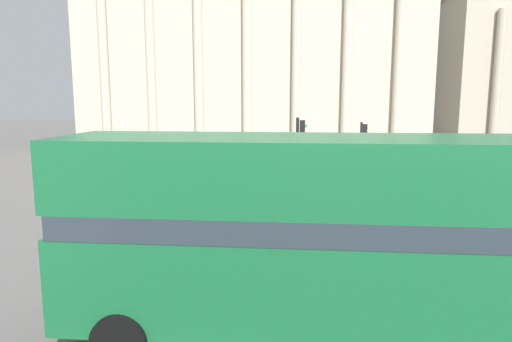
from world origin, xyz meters
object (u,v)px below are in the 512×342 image
(double_decker_bus, at_px, (350,232))
(traffic_light_near, at_px, (212,185))
(traffic_light_mid, at_px, (299,156))
(pedestrian_blue, at_px, (189,168))
(plaza_building_left, at_px, (254,25))
(pedestrian_grey, at_px, (293,165))
(traffic_light_far, at_px, (362,147))

(double_decker_bus, xyz_separation_m, traffic_light_near, (-3.28, 3.10, 0.27))
(double_decker_bus, bearing_deg, traffic_light_mid, 99.38)
(traffic_light_near, bearing_deg, pedestrian_blue, 106.34)
(plaza_building_left, distance_m, pedestrian_blue, 27.91)
(plaza_building_left, distance_m, pedestrian_grey, 27.10)
(plaza_building_left, bearing_deg, pedestrian_blue, -92.89)
(traffic_light_near, bearing_deg, traffic_light_mid, 67.92)
(double_decker_bus, relative_size, traffic_light_mid, 2.68)
(double_decker_bus, xyz_separation_m, pedestrian_grey, (-1.33, 17.88, -1.32))
(traffic_light_far, distance_m, pedestrian_grey, 4.94)
(traffic_light_mid, distance_m, pedestrian_grey, 9.29)
(traffic_light_mid, height_order, pedestrian_blue, traffic_light_mid)
(traffic_light_near, height_order, pedestrian_grey, traffic_light_near)
(plaza_building_left, distance_m, traffic_light_near, 40.16)
(plaza_building_left, xyz_separation_m, pedestrian_grey, (4.63, -24.01, -11.68))
(plaza_building_left, xyz_separation_m, pedestrian_blue, (-1.28, -25.28, -11.74))
(traffic_light_mid, bearing_deg, traffic_light_far, 61.98)
(pedestrian_blue, bearing_deg, traffic_light_far, 28.27)
(traffic_light_mid, xyz_separation_m, pedestrian_grey, (-0.34, 9.13, -1.70))
(traffic_light_near, xyz_separation_m, traffic_light_mid, (2.29, 5.65, 0.11))
(double_decker_bus, bearing_deg, traffic_light_far, 84.47)
(traffic_light_far, bearing_deg, traffic_light_mid, -118.02)
(traffic_light_far, bearing_deg, plaza_building_left, 106.71)
(plaza_building_left, height_order, traffic_light_mid, plaza_building_left)
(traffic_light_near, distance_m, pedestrian_blue, 14.17)
(double_decker_bus, distance_m, pedestrian_grey, 17.98)
(traffic_light_near, xyz_separation_m, pedestrian_blue, (-3.96, 13.50, -1.65))
(double_decker_bus, relative_size, traffic_light_far, 3.01)
(traffic_light_near, bearing_deg, traffic_light_far, 64.79)
(traffic_light_mid, relative_size, pedestrian_blue, 2.54)
(traffic_light_mid, xyz_separation_m, pedestrian_blue, (-6.25, 7.85, -1.76))
(pedestrian_blue, bearing_deg, plaza_building_left, 126.64)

